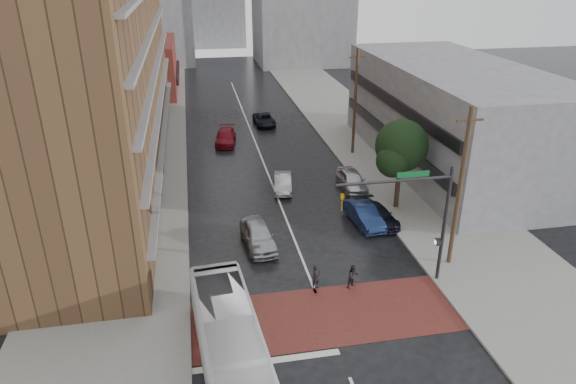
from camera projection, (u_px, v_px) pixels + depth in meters
ground at (327, 321)px, 26.72m from camera, size 160.00×160.00×0.00m
crosswalk at (325, 315)px, 27.17m from camera, size 14.00×5.00×0.02m
sidewalk_west at (137, 164)px, 47.10m from camera, size 9.00×90.00×0.15m
sidewalk_east at (375, 148)px, 50.99m from camera, size 9.00×90.00×0.15m
apartment_block at (81, 4)px, 40.01m from camera, size 10.00×44.00×28.00m
storefront_west at (146, 67)px, 71.52m from camera, size 8.00×16.00×7.00m
building_east at (452, 116)px, 45.53m from camera, size 11.00×26.00×9.00m
street_tree at (401, 149)px, 36.96m from camera, size 4.20×4.10×6.90m
signal_mast at (422, 210)px, 27.98m from camera, size 6.50×0.30×7.20m
utility_pole_near at (460, 188)px, 29.66m from camera, size 1.60×0.26×10.00m
utility_pole_far at (355, 102)px, 47.54m from camera, size 1.60×0.26×10.00m
transit_bus at (232, 350)px, 22.55m from camera, size 3.45×11.21×3.07m
pedestrian_a at (316, 277)px, 29.11m from camera, size 0.65×0.53×1.53m
pedestrian_b at (353, 276)px, 29.25m from camera, size 0.85×0.77×1.43m
car_travel_a at (258, 235)px, 33.43m from camera, size 2.29×4.79×1.58m
car_travel_b at (283, 183)px, 41.67m from camera, size 1.96×4.08×1.29m
car_travel_c at (226, 137)px, 52.18m from camera, size 2.60×4.96×1.37m
suv_travel at (264, 120)px, 58.05m from camera, size 2.30×4.62×1.26m
car_parked_near at (364, 215)px, 36.26m from camera, size 2.00×4.55×1.45m
car_parked_mid at (378, 215)px, 36.47m from camera, size 2.51×4.55×1.25m
car_parked_far at (352, 180)px, 41.76m from camera, size 1.91×4.63×1.57m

